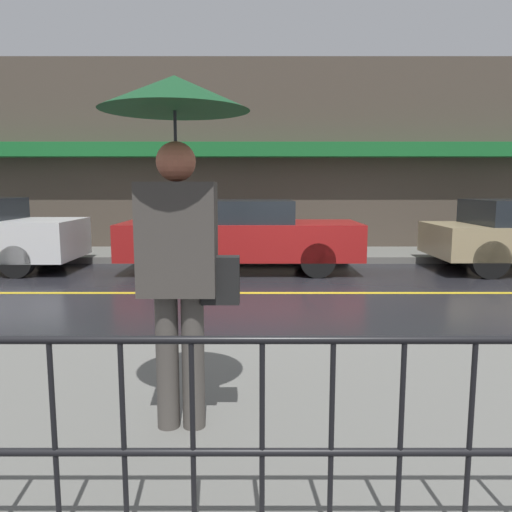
# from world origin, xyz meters

# --- Properties ---
(ground_plane) EXTENTS (80.00, 80.00, 0.00)m
(ground_plane) POSITION_xyz_m (0.00, 0.00, 0.00)
(ground_plane) COLOR black
(sidewalk_near) EXTENTS (28.00, 3.03, 0.15)m
(sidewalk_near) POSITION_xyz_m (0.00, -4.56, 0.07)
(sidewalk_near) COLOR slate
(sidewalk_near) RESTS_ON ground_plane
(sidewalk_far) EXTENTS (28.00, 1.99, 0.15)m
(sidewalk_far) POSITION_xyz_m (0.00, 4.04, 0.07)
(sidewalk_far) COLOR slate
(sidewalk_far) RESTS_ON ground_plane
(lane_marking) EXTENTS (25.20, 0.12, 0.01)m
(lane_marking) POSITION_xyz_m (0.00, 0.00, 0.00)
(lane_marking) COLOR gold
(lane_marking) RESTS_ON ground_plane
(building_storefront) EXTENTS (28.00, 0.85, 4.89)m
(building_storefront) POSITION_xyz_m (0.00, 5.15, 2.46)
(building_storefront) COLOR #4C4238
(building_storefront) RESTS_ON ground_plane
(railing_foreground) EXTENTS (12.00, 0.04, 0.94)m
(railing_foreground) POSITION_xyz_m (-0.00, -5.83, 0.73)
(railing_foreground) COLOR black
(railing_foreground) RESTS_ON sidewalk_near
(pedestrian) EXTENTS (0.91, 0.91, 2.21)m
(pedestrian) POSITION_xyz_m (-1.26, -4.77, 1.76)
(pedestrian) COLOR #4C4742
(pedestrian) RESTS_ON sidewalk_near
(car_red) EXTENTS (4.73, 1.72, 1.43)m
(car_red) POSITION_xyz_m (-1.13, 2.13, 0.74)
(car_red) COLOR maroon
(car_red) RESTS_ON ground_plane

